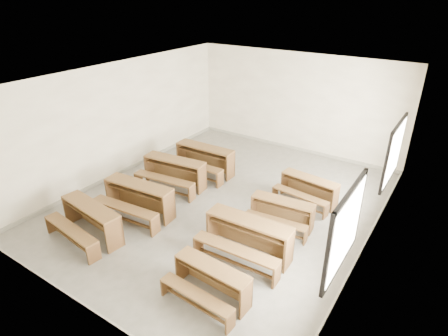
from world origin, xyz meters
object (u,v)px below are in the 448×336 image
Objects in this scene: desk_set_0 at (90,219)px; desk_set_2 at (174,171)px; desk_set_3 at (204,158)px; desk_set_7 at (308,188)px; desk_set_6 at (282,211)px; desk_set_4 at (211,280)px; desk_set_1 at (138,197)px; desk_set_5 at (248,235)px.

desk_set_0 is 2.79m from desk_set_2.
desk_set_3 is 1.17× the size of desk_set_7.
desk_set_3 is at bearing 152.64° from desk_set_6.
desk_set_4 is 0.99× the size of desk_set_6.
desk_set_7 is at bearing 0.56° from desk_set_3.
desk_set_2 is 1.14m from desk_set_3.
desk_set_3 is at bearing 130.56° from desk_set_4.
desk_set_3 is 3.34m from desk_set_6.
desk_set_3 is (-0.01, 2.69, 0.00)m from desk_set_1.
desk_set_5 is 1.34m from desk_set_6.
desk_set_2 is at bearing 92.54° from desk_set_1.
desk_set_7 is (3.42, 4.03, -0.05)m from desk_set_0.
desk_set_7 is at bearing 80.06° from desk_set_6.
desk_set_5 reaches higher than desk_set_1.
desk_set_0 is 1.14× the size of desk_set_7.
desk_set_1 is at bearing -89.11° from desk_set_2.
desk_set_1 reaches higher than desk_set_2.
desk_set_3 is at bearing 73.37° from desk_set_2.
desk_set_6 is at bearing -87.31° from desk_set_7.
desk_set_7 is at bearing 36.21° from desk_set_1.
desk_set_4 is at bearing -27.57° from desk_set_1.
desk_set_0 is 3.25m from desk_set_4.
desk_set_5 is at bearing -2.71° from desk_set_1.
desk_set_4 is (3.02, -1.25, -0.08)m from desk_set_1.
desk_set_6 is (0.13, 1.34, -0.09)m from desk_set_5.
desk_set_1 is 1.02× the size of desk_set_3.
desk_set_4 is 0.81× the size of desk_set_5.
desk_set_2 is 1.19× the size of desk_set_7.
desk_set_5 is at bearing -101.13° from desk_set_6.
desk_set_0 is at bearing -123.45° from desk_set_7.
desk_set_1 is 2.69m from desk_set_3.
desk_set_1 reaches higher than desk_set_4.
desk_set_4 is 0.96× the size of desk_set_7.
desk_set_0 is 0.96× the size of desk_set_2.
desk_set_2 is at bearing 153.44° from desk_set_5.
desk_set_3 reaches higher than desk_set_0.
desk_set_1 is 1.00× the size of desk_set_2.
desk_set_5 is at bearing -87.90° from desk_set_7.
desk_set_5 reaches higher than desk_set_2.
desk_set_2 is 1.23× the size of desk_set_6.
desk_set_3 is 4.97m from desk_set_4.
desk_set_0 reaches higher than desk_set_6.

